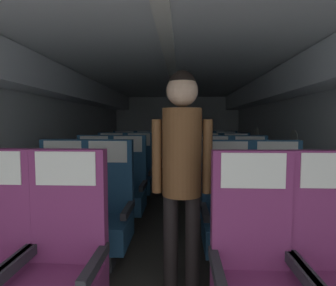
% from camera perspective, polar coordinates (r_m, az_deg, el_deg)
% --- Properties ---
extents(ground, '(3.78, 8.01, 0.02)m').
position_cam_1_polar(ground, '(4.17, 0.93, -14.08)').
color(ground, '#3D3833').
extents(fuselage_shell, '(3.66, 7.66, 2.10)m').
position_cam_1_polar(fuselage_shell, '(4.22, 1.08, 7.52)').
color(fuselage_shell, silver).
rests_on(fuselage_shell, ground).
extents(seat_a_left_aisle, '(0.48, 0.49, 1.15)m').
position_cam_1_polar(seat_a_left_aisle, '(1.80, -21.60, -23.37)').
color(seat_a_left_aisle, '#38383D').
rests_on(seat_a_left_aisle, ground).
extents(seat_a_right_window, '(0.48, 0.49, 1.15)m').
position_cam_1_polar(seat_a_right_window, '(1.70, 17.94, -25.04)').
color(seat_a_right_window, '#38383D').
rests_on(seat_a_right_window, ground).
extents(seat_b_left_window, '(0.48, 0.49, 1.15)m').
position_cam_1_polar(seat_b_left_window, '(2.75, -21.85, -13.50)').
color(seat_b_left_window, '#38383D').
rests_on(seat_b_left_window, ground).
extents(seat_b_left_aisle, '(0.48, 0.49, 1.15)m').
position_cam_1_polar(seat_b_left_aisle, '(2.60, -12.94, -14.33)').
color(seat_b_left_aisle, '#38383D').
rests_on(seat_b_left_aisle, ground).
extents(seat_b_right_aisle, '(0.48, 0.49, 1.15)m').
position_cam_1_polar(seat_b_right_aisle, '(2.65, 22.42, -14.18)').
color(seat_b_right_aisle, '#38383D').
rests_on(seat_b_right_aisle, ground).
extents(seat_b_right_window, '(0.48, 0.49, 1.15)m').
position_cam_1_polar(seat_b_right_window, '(2.54, 12.60, -14.80)').
color(seat_b_right_window, '#38383D').
rests_on(seat_b_right_window, ground).
extents(seat_c_left_window, '(0.48, 0.49, 1.15)m').
position_cam_1_polar(seat_c_left_window, '(3.56, -15.63, -9.26)').
color(seat_c_left_window, '#38383D').
rests_on(seat_c_left_window, ground).
extents(seat_c_left_aisle, '(0.48, 0.49, 1.15)m').
position_cam_1_polar(seat_c_left_aisle, '(3.45, -8.67, -9.60)').
color(seat_c_left_aisle, '#38383D').
rests_on(seat_c_left_aisle, ground).
extents(seat_c_right_aisle, '(0.48, 0.49, 1.15)m').
position_cam_1_polar(seat_c_right_aisle, '(3.50, 17.07, -9.53)').
color(seat_c_right_aisle, '#38383D').
rests_on(seat_c_right_aisle, ground).
extents(seat_c_right_window, '(0.48, 0.49, 1.15)m').
position_cam_1_polar(seat_c_right_window, '(3.41, 9.66, -9.77)').
color(seat_c_right_window, '#38383D').
rests_on(seat_c_right_window, ground).
extents(seat_d_left_window, '(0.48, 0.49, 1.15)m').
position_cam_1_polar(seat_d_left_window, '(4.45, -12.02, -6.50)').
color(seat_d_left_window, '#38383D').
rests_on(seat_d_left_window, ground).
extents(seat_d_left_aisle, '(0.48, 0.49, 1.15)m').
position_cam_1_polar(seat_d_left_aisle, '(4.34, -6.27, -6.69)').
color(seat_d_left_aisle, '#38383D').
rests_on(seat_d_left_aisle, ground).
extents(seat_d_right_aisle, '(0.48, 0.49, 1.15)m').
position_cam_1_polar(seat_d_right_aisle, '(4.39, 14.26, -6.69)').
color(seat_d_right_aisle, '#38383D').
rests_on(seat_d_right_aisle, ground).
extents(seat_d_right_window, '(0.48, 0.49, 1.15)m').
position_cam_1_polar(seat_d_right_window, '(4.32, 8.20, -6.76)').
color(seat_d_right_window, '#38383D').
rests_on(seat_d_right_window, ground).
extents(seat_e_left_window, '(0.48, 0.49, 1.15)m').
position_cam_1_polar(seat_e_left_window, '(5.33, -9.35, -4.67)').
color(seat_e_left_window, '#38383D').
rests_on(seat_e_left_window, ground).
extents(seat_e_left_aisle, '(0.48, 0.49, 1.15)m').
position_cam_1_polar(seat_e_left_aisle, '(5.26, -4.65, -4.74)').
color(seat_e_left_aisle, '#38383D').
rests_on(seat_e_left_aisle, ground).
extents(seat_e_right_aisle, '(0.48, 0.49, 1.15)m').
position_cam_1_polar(seat_e_right_aisle, '(5.28, 12.16, -4.79)').
color(seat_e_right_aisle, '#38383D').
rests_on(seat_e_right_aisle, ground).
extents(seat_e_right_window, '(0.48, 0.49, 1.15)m').
position_cam_1_polar(seat_e_right_window, '(5.23, 7.45, -4.83)').
color(seat_e_right_window, '#38383D').
rests_on(seat_e_right_window, ground).
extents(flight_attendant, '(0.43, 0.28, 1.67)m').
position_cam_1_polar(flight_attendant, '(1.93, 2.95, -3.74)').
color(flight_attendant, black).
rests_on(flight_attendant, ground).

